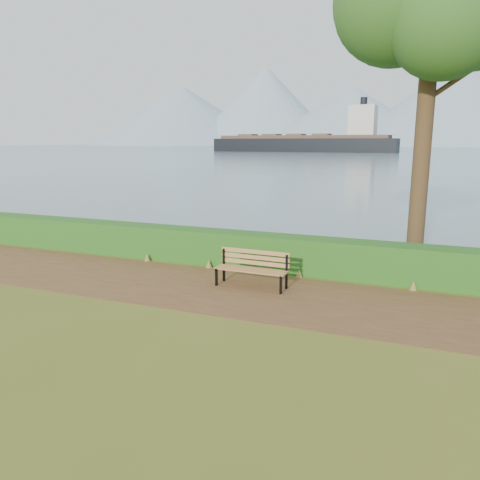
% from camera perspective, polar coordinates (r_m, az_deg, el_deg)
% --- Properties ---
extents(ground, '(140.00, 140.00, 0.00)m').
position_cam_1_polar(ground, '(11.44, -3.30, -6.47)').
color(ground, '#4F5C1A').
rests_on(ground, ground).
extents(path, '(40.00, 3.40, 0.01)m').
position_cam_1_polar(path, '(11.69, -2.67, -6.02)').
color(path, '#52341C').
rests_on(path, ground).
extents(hedge, '(32.00, 0.85, 1.00)m').
position_cam_1_polar(hedge, '(13.61, 1.35, -1.27)').
color(hedge, '#1E4D16').
rests_on(hedge, ground).
extents(water, '(700.00, 510.00, 0.00)m').
position_cam_1_polar(water, '(269.86, 21.39, 10.37)').
color(water, '#455A70').
rests_on(water, ground).
extents(mountains, '(585.00, 190.00, 70.00)m').
position_cam_1_polar(mountains, '(416.78, 20.77, 14.50)').
color(mountains, '#7D95A7').
rests_on(mountains, ground).
extents(bench, '(1.85, 0.58, 0.92)m').
position_cam_1_polar(bench, '(11.78, 1.54, -3.21)').
color(bench, black).
rests_on(bench, ground).
extents(cargo_ship, '(63.98, 13.24, 19.29)m').
position_cam_1_polar(cargo_ship, '(165.31, 8.32, 11.56)').
color(cargo_ship, black).
rests_on(cargo_ship, ground).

